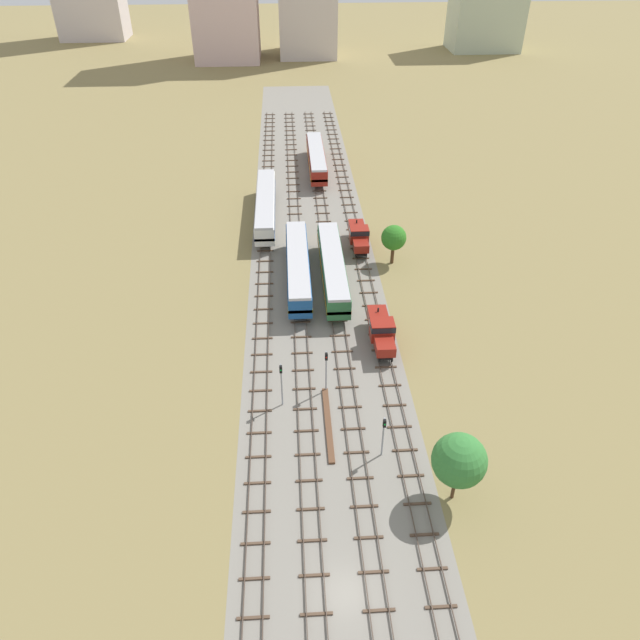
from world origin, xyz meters
name	(u,v)px	position (x,y,z in m)	size (l,w,h in m)	color
ground_plane	(311,239)	(0.00, 56.00, 0.00)	(480.00, 480.00, 0.00)	olive
ballast_bed	(311,239)	(0.00, 56.00, 0.00)	(17.68, 176.00, 0.01)	gray
track_far_left	(266,236)	(-6.84, 57.00, 0.14)	(2.40, 126.00, 0.29)	#47382D
track_left	(296,235)	(-2.28, 57.00, 0.14)	(2.40, 126.00, 0.29)	#47382D
track_centre_left	(326,234)	(2.28, 57.00, 0.14)	(2.40, 126.00, 0.29)	#47382D
track_centre	(355,234)	(6.84, 57.00, 0.14)	(2.40, 126.00, 0.29)	#47382D
shunter_loco_centre_nearest	(381,330)	(6.84, 29.81, 2.01)	(2.74, 8.46, 3.10)	maroon
diesel_railcar_centre_left_near	(333,267)	(2.28, 43.03, 2.60)	(2.96, 20.50, 3.80)	#286638
diesel_railcar_left_mid	(298,266)	(-2.28, 43.61, 2.60)	(2.96, 20.50, 3.80)	#194C8C
shunter_loco_centre_midfar	(359,235)	(6.84, 52.94, 2.01)	(2.74, 8.46, 3.10)	maroon
passenger_coach_far_left_far	(266,205)	(-6.84, 62.80, 2.61)	(2.96, 22.00, 3.80)	white
diesel_railcar_centre_left_farther	(316,158)	(2.28, 82.87, 2.60)	(2.96, 20.50, 3.80)	maroon
signal_post_nearest	(281,380)	(-4.56, 20.30, 3.41)	(0.28, 0.47, 5.36)	gray
signal_post_near	(326,367)	(0.00, 22.10, 3.35)	(0.28, 0.47, 5.27)	gray
signal_post_mid	(383,432)	(4.56, 13.09, 3.06)	(0.28, 0.47, 4.77)	gray
lineside_tree_0	(394,238)	(11.07, 48.10, 3.95)	(3.48, 3.48, 5.73)	#4C331E
lineside_tree_1	(459,460)	(9.96, 8.08, 4.69)	(4.59, 4.59, 7.00)	#4C331E
spare_rail_bundle	(328,424)	(-0.11, 17.28, 0.12)	(0.60, 10.00, 0.24)	brown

